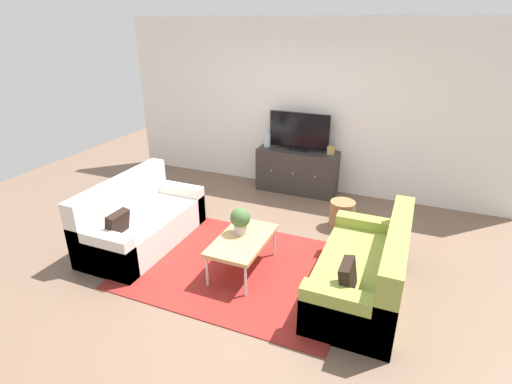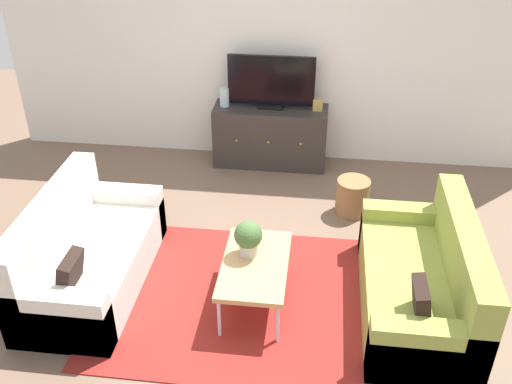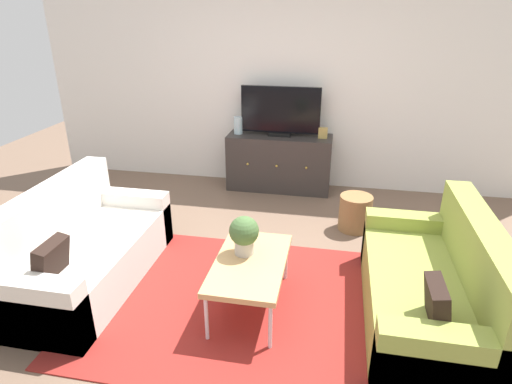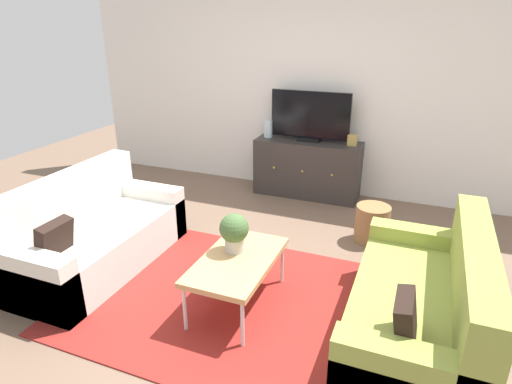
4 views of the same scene
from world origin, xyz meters
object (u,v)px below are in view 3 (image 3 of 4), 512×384
(couch_right_side, at_px, (438,292))
(flat_screen_tv, at_px, (281,111))
(couch_left_side, at_px, (79,253))
(mantel_clock, at_px, (323,133))
(coffee_table, at_px, (250,265))
(tv_console, at_px, (279,162))
(potted_plant, at_px, (244,234))
(glass_vase, at_px, (238,125))
(wicker_basket, at_px, (355,213))

(couch_right_side, distance_m, flat_screen_tv, 2.92)
(couch_left_side, bearing_deg, mantel_clock, 51.32)
(coffee_table, xyz_separation_m, tv_console, (-0.13, 2.45, -0.03))
(potted_plant, bearing_deg, glass_vase, 104.14)
(potted_plant, relative_size, flat_screen_tv, 0.32)
(couch_right_side, distance_m, coffee_table, 1.39)
(glass_vase, bearing_deg, wicker_basket, -33.05)
(mantel_clock, bearing_deg, potted_plant, -101.43)
(couch_left_side, height_order, coffee_table, couch_left_side)
(tv_console, xyz_separation_m, wicker_basket, (0.95, -0.96, -0.16))
(glass_vase, bearing_deg, flat_screen_tv, 2.15)
(tv_console, bearing_deg, wicker_basket, -45.42)
(potted_plant, relative_size, glass_vase, 1.45)
(couch_left_side, distance_m, glass_vase, 2.58)
(coffee_table, bearing_deg, potted_plant, 123.04)
(potted_plant, bearing_deg, flat_screen_tv, 91.41)
(tv_console, bearing_deg, flat_screen_tv, 90.00)
(wicker_basket, bearing_deg, glass_vase, 146.95)
(coffee_table, relative_size, wicker_basket, 2.43)
(coffee_table, distance_m, flat_screen_tv, 2.55)
(couch_right_side, height_order, glass_vase, glass_vase)
(potted_plant, height_order, mantel_clock, mantel_clock)
(mantel_clock, bearing_deg, coffee_table, -99.42)
(couch_right_side, distance_m, glass_vase, 3.17)
(tv_console, relative_size, flat_screen_tv, 1.34)
(couch_right_side, xyz_separation_m, flat_screen_tv, (-1.50, 2.39, 0.73))
(tv_console, distance_m, mantel_clock, 0.68)
(glass_vase, relative_size, mantel_clock, 1.65)
(couch_left_side, relative_size, flat_screen_tv, 1.71)
(couch_right_side, bearing_deg, couch_left_side, 180.00)
(glass_vase, bearing_deg, potted_plant, -75.86)
(couch_left_side, height_order, mantel_clock, mantel_clock)
(coffee_table, height_order, flat_screen_tv, flat_screen_tv)
(tv_console, relative_size, glass_vase, 6.07)
(couch_right_side, bearing_deg, potted_plant, 178.75)
(coffee_table, distance_m, mantel_clock, 2.51)
(mantel_clock, bearing_deg, couch_left_side, -128.68)
(couch_left_side, relative_size, tv_console, 1.28)
(potted_plant, height_order, tv_console, potted_plant)
(couch_left_side, bearing_deg, glass_vase, 70.58)
(couch_left_side, relative_size, mantel_clock, 12.80)
(tv_console, bearing_deg, potted_plant, -88.58)
(couch_left_side, height_order, wicker_basket, couch_left_side)
(tv_console, distance_m, wicker_basket, 1.36)
(potted_plant, height_order, flat_screen_tv, flat_screen_tv)
(flat_screen_tv, height_order, mantel_clock, flat_screen_tv)
(mantel_clock, height_order, wicker_basket, mantel_clock)
(couch_left_side, relative_size, couch_right_side, 1.00)
(couch_right_side, xyz_separation_m, mantel_clock, (-0.97, 2.37, 0.50))
(tv_console, relative_size, wicker_basket, 3.45)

